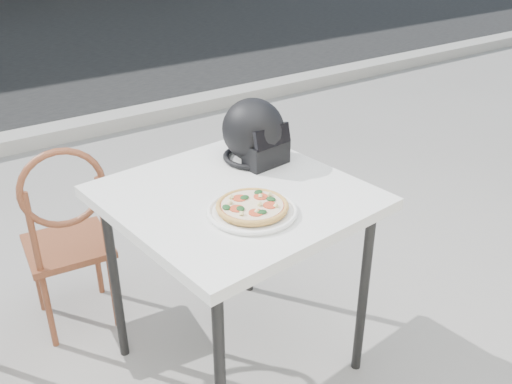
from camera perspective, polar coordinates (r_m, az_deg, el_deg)
ground at (r=2.61m, az=-8.52°, el=-18.10°), size 80.00×80.00×0.00m
curb at (r=5.07m, az=-23.97°, el=4.41°), size 30.00×0.25×0.12m
cafe_table_main at (r=2.20m, az=-2.03°, el=-1.78°), size 0.98×0.98×0.85m
plate at (r=2.02m, az=-0.37°, el=-1.92°), size 0.37×0.37×0.02m
pizza at (r=2.01m, az=-0.38°, el=-1.40°), size 0.33×0.33×0.03m
helmet at (r=2.39m, az=-0.14°, el=5.84°), size 0.29×0.30×0.27m
cafe_chair_main at (r=2.66m, az=-18.37°, el=-3.66°), size 0.40×0.40×0.96m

